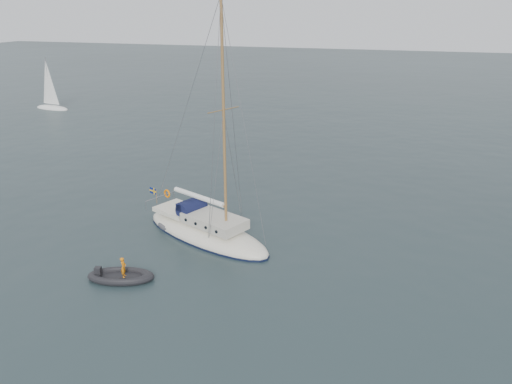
% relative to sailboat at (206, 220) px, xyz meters
% --- Properties ---
extents(ground, '(300.00, 300.00, 0.00)m').
position_rel_sailboat_xyz_m(ground, '(2.83, -1.20, -1.13)').
color(ground, black).
rests_on(ground, ground).
extents(sailboat, '(10.52, 3.15, 14.98)m').
position_rel_sailboat_xyz_m(sailboat, '(0.00, 0.00, 0.00)').
color(sailboat, white).
rests_on(sailboat, ground).
extents(dinghy, '(3.02, 1.37, 0.43)m').
position_rel_sailboat_xyz_m(dinghy, '(-2.37, 0.26, -0.94)').
color(dinghy, '#4E4E53').
rests_on(dinghy, ground).
extents(rib, '(3.60, 1.64, 1.33)m').
position_rel_sailboat_xyz_m(rib, '(-2.30, -6.30, -0.92)').
color(rib, black).
rests_on(rib, ground).
extents(distant_yacht_a, '(5.72, 3.05, 7.58)m').
position_rel_sailboat_xyz_m(distant_yacht_a, '(-37.24, 31.94, 2.11)').
color(distant_yacht_a, white).
rests_on(distant_yacht_a, ground).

